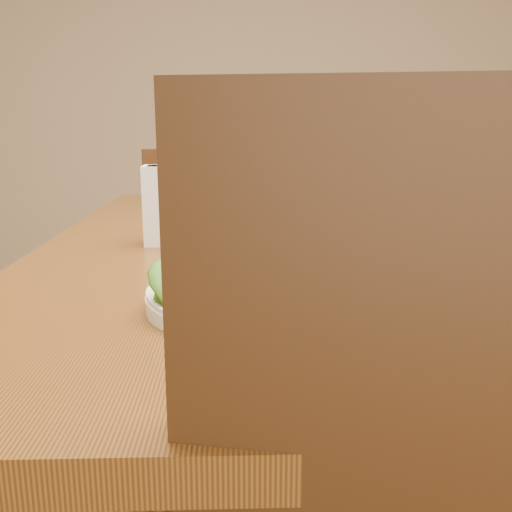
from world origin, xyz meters
name	(u,v)px	position (x,y,z in m)	size (l,w,h in m)	color
dining_table	(291,293)	(0.00, 0.00, 0.65)	(0.90, 1.40, 0.75)	#593412
chair_far	(202,270)	(-0.22, 0.86, 0.47)	(0.49, 0.49, 0.89)	black
salad_plate	(264,283)	(-0.07, -0.39, 0.78)	(0.27, 0.26, 0.08)	silver
bread_plate	(231,210)	(-0.11, 0.14, 0.78)	(0.17, 0.17, 0.09)	silver
tomato_bowl	(443,221)	(0.31, 0.08, 0.77)	(0.14, 0.14, 0.05)	silver
drinking_glass	(351,187)	(0.17, 0.32, 0.81)	(0.08, 0.08, 0.14)	silver
napkin_holder	(175,203)	(-0.21, -0.02, 0.82)	(0.11, 0.06, 0.14)	white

